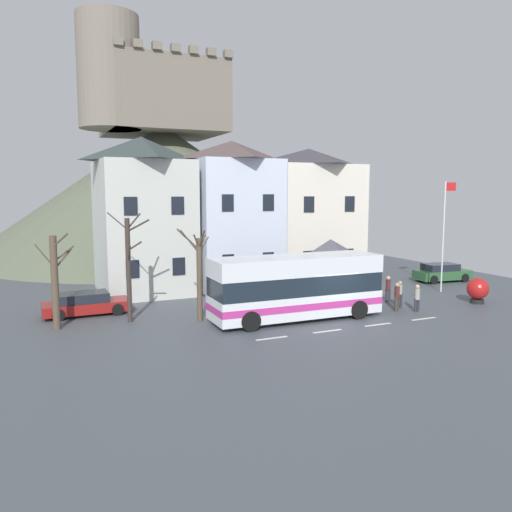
# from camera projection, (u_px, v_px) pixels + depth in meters

# --- Properties ---
(ground_plane) EXTENTS (40.00, 60.00, 0.07)m
(ground_plane) POSITION_uv_depth(u_px,v_px,m) (339.00, 323.00, 26.66)
(ground_plane) COLOR #494E55
(townhouse_00) EXTENTS (5.74, 6.91, 10.31)m
(townhouse_00) POSITION_uv_depth(u_px,v_px,m) (143.00, 215.00, 34.26)
(townhouse_00) COLOR silver
(townhouse_00) RESTS_ON ground_plane
(townhouse_01) EXTENTS (5.78, 5.84, 10.24)m
(townhouse_01) POSITION_uv_depth(u_px,v_px,m) (232.00, 215.00, 36.28)
(townhouse_01) COLOR silver
(townhouse_01) RESTS_ON ground_plane
(townhouse_02) EXTENTS (6.70, 6.05, 9.92)m
(townhouse_02) POSITION_uv_depth(u_px,v_px,m) (308.00, 215.00, 38.92)
(townhouse_02) COLOR silver
(townhouse_02) RESTS_ON ground_plane
(hilltop_castle) EXTENTS (40.51, 40.51, 23.64)m
(hilltop_castle) POSITION_uv_depth(u_px,v_px,m) (163.00, 184.00, 56.38)
(hilltop_castle) COLOR #5A634E
(hilltop_castle) RESTS_ON ground_plane
(transit_bus) EXTENTS (9.25, 2.83, 3.38)m
(transit_bus) POSITION_uv_depth(u_px,v_px,m) (296.00, 288.00, 27.00)
(transit_bus) COLOR white
(transit_bus) RESTS_ON ground_plane
(bus_shelter) EXTENTS (3.60, 3.60, 3.74)m
(bus_shelter) POSITION_uv_depth(u_px,v_px,m) (330.00, 250.00, 32.62)
(bus_shelter) COLOR #473D33
(bus_shelter) RESTS_ON ground_plane
(parked_car_00) EXTENTS (4.62, 2.36, 1.41)m
(parked_car_00) POSITION_uv_depth(u_px,v_px,m) (344.00, 282.00, 34.52)
(parked_car_00) COLOR silver
(parked_car_00) RESTS_ON ground_plane
(parked_car_01) EXTENTS (4.63, 2.04, 1.24)m
(parked_car_01) POSITION_uv_depth(u_px,v_px,m) (85.00, 304.00, 28.15)
(parked_car_01) COLOR maroon
(parked_car_01) RESTS_ON ground_plane
(parked_car_02) EXTENTS (4.32, 2.25, 1.35)m
(parked_car_02) POSITION_uv_depth(u_px,v_px,m) (442.00, 273.00, 38.72)
(parked_car_02) COLOR #2C5833
(parked_car_02) RESTS_ON ground_plane
(pedestrian_00) EXTENTS (0.28, 0.28, 1.59)m
(pedestrian_00) POSITION_uv_depth(u_px,v_px,m) (388.00, 288.00, 31.48)
(pedestrian_00) COLOR #2D2D38
(pedestrian_00) RESTS_ON ground_plane
(pedestrian_01) EXTENTS (0.33, 0.30, 1.54)m
(pedestrian_01) POSITION_uv_depth(u_px,v_px,m) (417.00, 297.00, 28.91)
(pedestrian_01) COLOR #2D2D38
(pedestrian_01) RESTS_ON ground_plane
(pedestrian_02) EXTENTS (0.30, 0.32, 1.57)m
(pedestrian_02) POSITION_uv_depth(u_px,v_px,m) (400.00, 293.00, 29.91)
(pedestrian_02) COLOR #2D2D38
(pedestrian_02) RESTS_ON ground_plane
(pedestrian_03) EXTENTS (0.34, 0.29, 1.62)m
(pedestrian_03) POSITION_uv_depth(u_px,v_px,m) (397.00, 296.00, 29.02)
(pedestrian_03) COLOR #38332D
(pedestrian_03) RESTS_ON ground_plane
(public_bench) EXTENTS (1.68, 0.48, 0.87)m
(public_bench) POSITION_uv_depth(u_px,v_px,m) (340.00, 281.00, 36.27)
(public_bench) COLOR #33473D
(public_bench) RESTS_ON ground_plane
(flagpole) EXTENTS (0.95, 0.10, 7.41)m
(flagpole) POSITION_uv_depth(u_px,v_px,m) (445.00, 229.00, 34.26)
(flagpole) COLOR silver
(flagpole) RESTS_ON ground_plane
(harbour_buoy) EXTENTS (1.30, 1.30, 1.55)m
(harbour_buoy) POSITION_uv_depth(u_px,v_px,m) (478.00, 289.00, 31.05)
(harbour_buoy) COLOR black
(harbour_buoy) RESTS_ON ground_plane
(bare_tree_00) EXTENTS (1.78, 2.06, 4.87)m
(bare_tree_00) POSITION_uv_depth(u_px,v_px,m) (199.00, 275.00, 26.62)
(bare_tree_00) COLOR brown
(bare_tree_00) RESTS_ON ground_plane
(bare_tree_01) EXTENTS (1.87, 1.65, 4.78)m
(bare_tree_01) POSITION_uv_depth(u_px,v_px,m) (55.00, 281.00, 24.99)
(bare_tree_01) COLOR brown
(bare_tree_01) RESTS_ON ground_plane
(bare_tree_02) EXTENTS (2.03, 1.45, 5.68)m
(bare_tree_02) POSITION_uv_depth(u_px,v_px,m) (129.00, 267.00, 26.33)
(bare_tree_02) COLOR #382D28
(bare_tree_02) RESTS_ON ground_plane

